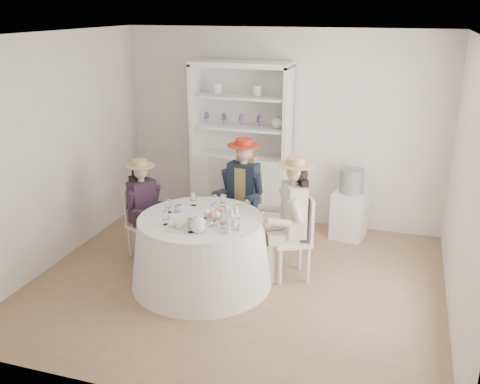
% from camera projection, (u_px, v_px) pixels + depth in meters
% --- Properties ---
extents(ground, '(4.50, 4.50, 0.00)m').
position_uv_depth(ground, '(237.00, 282.00, 6.07)').
color(ground, olive).
rests_on(ground, ground).
extents(ceiling, '(4.50, 4.50, 0.00)m').
position_uv_depth(ceiling, '(237.00, 35.00, 5.17)').
color(ceiling, white).
rests_on(ceiling, wall_back).
extents(wall_back, '(4.50, 0.00, 4.50)m').
position_uv_depth(wall_back, '(281.00, 128.00, 7.42)').
color(wall_back, silver).
rests_on(wall_back, ground).
extents(wall_front, '(4.50, 0.00, 4.50)m').
position_uv_depth(wall_front, '(151.00, 245.00, 3.82)').
color(wall_front, silver).
rests_on(wall_front, ground).
extents(wall_left, '(0.00, 4.50, 4.50)m').
position_uv_depth(wall_left, '(55.00, 151.00, 6.26)').
color(wall_left, silver).
rests_on(wall_left, ground).
extents(wall_right, '(0.00, 4.50, 4.50)m').
position_uv_depth(wall_right, '(467.00, 189.00, 4.98)').
color(wall_right, silver).
rests_on(wall_right, ground).
extents(tea_table, '(1.57, 1.57, 0.79)m').
position_uv_depth(tea_table, '(201.00, 251.00, 5.93)').
color(tea_table, white).
rests_on(tea_table, ground).
extents(hutch, '(1.47, 0.84, 2.27)m').
position_uv_depth(hutch, '(242.00, 168.00, 7.49)').
color(hutch, silver).
rests_on(hutch, ground).
extents(side_table, '(0.48, 0.48, 0.64)m').
position_uv_depth(side_table, '(349.00, 215.00, 7.14)').
color(side_table, silver).
rests_on(side_table, ground).
extents(hatbox, '(0.38, 0.38, 0.31)m').
position_uv_depth(hatbox, '(352.00, 181.00, 6.98)').
color(hatbox, black).
rests_on(hatbox, side_table).
extents(guest_left, '(0.53, 0.48, 1.24)m').
position_uv_depth(guest_left, '(143.00, 203.00, 6.48)').
color(guest_left, silver).
rests_on(guest_left, ground).
extents(guest_mid, '(0.54, 0.56, 1.44)m').
position_uv_depth(guest_mid, '(243.00, 188.00, 6.64)').
color(guest_mid, silver).
rests_on(guest_mid, ground).
extents(guest_right, '(0.61, 0.55, 1.43)m').
position_uv_depth(guest_right, '(292.00, 212.00, 5.92)').
color(guest_right, silver).
rests_on(guest_right, ground).
extents(spare_chair, '(0.55, 0.55, 1.08)m').
position_uv_depth(spare_chair, '(227.00, 191.00, 7.27)').
color(spare_chair, silver).
rests_on(spare_chair, ground).
extents(teacup_a, '(0.09, 0.09, 0.07)m').
position_uv_depth(teacup_a, '(178.00, 209.00, 5.95)').
color(teacup_a, white).
rests_on(teacup_a, tea_table).
extents(teacup_b, '(0.10, 0.10, 0.07)m').
position_uv_depth(teacup_b, '(214.00, 207.00, 6.02)').
color(teacup_b, white).
rests_on(teacup_b, tea_table).
extents(teacup_c, '(0.10, 0.10, 0.06)m').
position_uv_depth(teacup_c, '(223.00, 211.00, 5.90)').
color(teacup_c, white).
rests_on(teacup_c, tea_table).
extents(flower_bowl, '(0.27, 0.27, 0.05)m').
position_uv_depth(flower_bowl, '(213.00, 221.00, 5.65)').
color(flower_bowl, white).
rests_on(flower_bowl, tea_table).
extents(flower_arrangement, '(0.21, 0.21, 0.08)m').
position_uv_depth(flower_arrangement, '(215.00, 213.00, 5.67)').
color(flower_arrangement, '#DC6E8D').
rests_on(flower_arrangement, tea_table).
extents(table_teapot, '(0.25, 0.18, 0.19)m').
position_uv_depth(table_teapot, '(198.00, 225.00, 5.42)').
color(table_teapot, white).
rests_on(table_teapot, tea_table).
extents(sandwich_plate, '(0.27, 0.27, 0.06)m').
position_uv_depth(sandwich_plate, '(178.00, 227.00, 5.53)').
color(sandwich_plate, white).
rests_on(sandwich_plate, tea_table).
extents(cupcake_stand, '(0.26, 0.26, 0.25)m').
position_uv_depth(cupcake_stand, '(231.00, 222.00, 5.45)').
color(cupcake_stand, white).
rests_on(cupcake_stand, tea_table).
extents(stemware_set, '(0.85, 0.85, 0.15)m').
position_uv_depth(stemware_set, '(200.00, 211.00, 5.77)').
color(stemware_set, white).
rests_on(stemware_set, tea_table).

